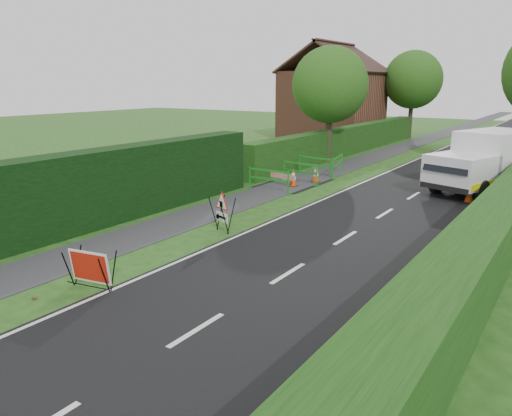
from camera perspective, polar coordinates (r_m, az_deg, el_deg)
The scene contains 23 objects.
ground at distance 13.16m, azimuth -8.08°, elevation -6.59°, with size 120.00×120.00×0.00m, color #1C4614.
road_surface at distance 44.74m, azimuth 26.20°, elevation 6.80°, with size 6.00×90.00×0.02m, color black.
footpath at distance 45.78m, azimuth 19.35°, elevation 7.59°, with size 2.00×90.00×0.02m, color #2D2D30.
hedge_west_near at distance 16.76m, azimuth -21.01°, elevation -2.85°, with size 1.10×18.00×2.50m, color black.
hedge_west_far at distance 34.15m, azimuth 10.48°, elevation 6.15°, with size 1.00×24.00×1.80m, color #14380F.
house_west at distance 43.22m, azimuth 8.75°, elevation 11.72°, with size 7.50×7.40×7.88m.
tree_nw at distance 30.03m, azimuth 8.47°, elevation 13.75°, with size 4.40×4.40×6.70m.
tree_fw at distance 45.01m, azimuth 17.51°, elevation 13.80°, with size 4.80×4.80×7.24m.
red_rect_sign at distance 12.07m, azimuth -18.47°, elevation -6.49°, with size 1.16×0.83×0.91m.
triangle_sign at distance 15.72m, azimuth -4.00°, elevation -0.05°, with size 0.97×0.97×1.12m.
works_van at distance 23.80m, azimuth 24.75°, elevation 5.01°, with size 3.90×6.06×2.59m.
traffic_cone_0 at distance 21.43m, azimuth 23.20°, elevation 1.60°, with size 0.38×0.38×0.79m.
traffic_cone_1 at distance 23.67m, azimuth 25.02°, elevation 2.52°, with size 0.38×0.38×0.79m.
traffic_cone_2 at distance 25.23m, azimuth 25.01°, elevation 3.16°, with size 0.38×0.38×0.79m.
traffic_cone_3 at distance 22.86m, azimuth 4.26°, elevation 3.45°, with size 0.38×0.38×0.79m.
traffic_cone_4 at distance 23.89m, azimuth 6.84°, elevation 3.85°, with size 0.38×0.38×0.79m.
ped_barrier_0 at distance 21.67m, azimuth 1.43°, elevation 3.53°, with size 2.07×0.38×1.00m.
ped_barrier_1 at distance 23.61m, azimuth 5.00°, elevation 4.36°, with size 2.09×0.73×1.00m.
ped_barrier_2 at distance 25.49m, azimuth 6.82°, elevation 5.05°, with size 2.09×0.66×1.00m.
ped_barrier_3 at distance 25.95m, azimuth 9.32°, elevation 5.12°, with size 0.74×2.09×1.00m.
redwhite_plank at distance 23.00m, azimuth 3.03°, elevation 2.53°, with size 1.50×0.04×0.25m, color red.
litter_can at distance 12.16m, azimuth -23.99°, elevation -9.54°, with size 0.07×0.07×0.12m, color #BF7F4C.
hatchback_car at distance 34.27m, azimuth 23.51°, elevation 6.26°, with size 1.42×3.54×1.21m, color silver.
Camera 1 is at (8.27, -9.13, 4.64)m, focal length 35.00 mm.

